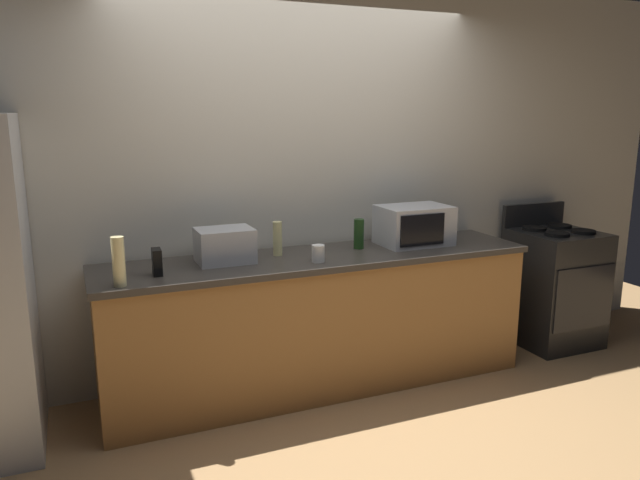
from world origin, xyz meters
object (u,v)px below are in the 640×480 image
(microwave, at_px, (414,225))
(cordless_phone, at_px, (157,262))
(stove_range, at_px, (554,286))
(bottle_vinegar, at_px, (278,239))
(bottle_wine, at_px, (359,234))
(mug_white, at_px, (318,253))
(bottle_hand_soap, at_px, (119,262))
(toaster_oven, at_px, (225,245))

(microwave, distance_m, cordless_phone, 1.77)
(stove_range, relative_size, bottle_vinegar, 4.89)
(bottle_wine, relative_size, mug_white, 1.90)
(bottle_vinegar, bearing_deg, cordless_phone, -167.02)
(cordless_phone, relative_size, mug_white, 1.41)
(microwave, relative_size, bottle_hand_soap, 1.79)
(toaster_oven, relative_size, bottle_vinegar, 1.54)
(microwave, xyz_separation_m, toaster_oven, (-1.34, 0.01, -0.03))
(toaster_oven, bearing_deg, bottle_hand_soap, -155.52)
(bottle_vinegar, xyz_separation_m, bottle_hand_soap, (-1.00, -0.34, 0.02))
(toaster_oven, bearing_deg, bottle_vinegar, 6.90)
(bottle_vinegar, bearing_deg, mug_white, -56.33)
(microwave, distance_m, bottle_vinegar, 0.98)
(stove_range, xyz_separation_m, microwave, (-1.27, 0.05, 0.57))
(mug_white, bearing_deg, stove_range, 4.32)
(microwave, height_order, bottle_vinegar, microwave)
(toaster_oven, bearing_deg, cordless_phone, -162.16)
(microwave, bearing_deg, mug_white, -165.75)
(stove_range, distance_m, bottle_wine, 1.77)
(microwave, bearing_deg, bottle_vinegar, 176.77)
(microwave, relative_size, mug_white, 4.52)
(bottle_wine, xyz_separation_m, bottle_hand_soap, (-1.57, -0.31, 0.03))
(bottle_vinegar, bearing_deg, microwave, -3.23)
(cordless_phone, bearing_deg, bottle_hand_soap, -141.97)
(cordless_phone, height_order, bottle_vinegar, bottle_vinegar)
(bottle_vinegar, bearing_deg, bottle_wine, -2.55)
(toaster_oven, height_order, bottle_hand_soap, bottle_hand_soap)
(bottle_vinegar, height_order, bottle_hand_soap, bottle_hand_soap)
(cordless_phone, distance_m, bottle_wine, 1.36)
(bottle_wine, xyz_separation_m, bottle_vinegar, (-0.57, 0.03, 0.01))
(stove_range, relative_size, toaster_oven, 3.18)
(cordless_phone, bearing_deg, microwave, 6.36)
(stove_range, xyz_separation_m, bottle_wine, (-1.68, 0.08, 0.54))
(stove_range, height_order, cordless_phone, stove_range)
(stove_range, bearing_deg, bottle_wine, 177.35)
(bottle_wine, bearing_deg, cordless_phone, -173.46)
(mug_white, bearing_deg, bottle_wine, 30.71)
(toaster_oven, distance_m, cordless_phone, 0.45)
(bottle_hand_soap, bearing_deg, microwave, 8.05)
(microwave, bearing_deg, cordless_phone, -175.95)
(toaster_oven, relative_size, bottle_hand_soap, 1.27)
(toaster_oven, bearing_deg, stove_range, -1.32)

